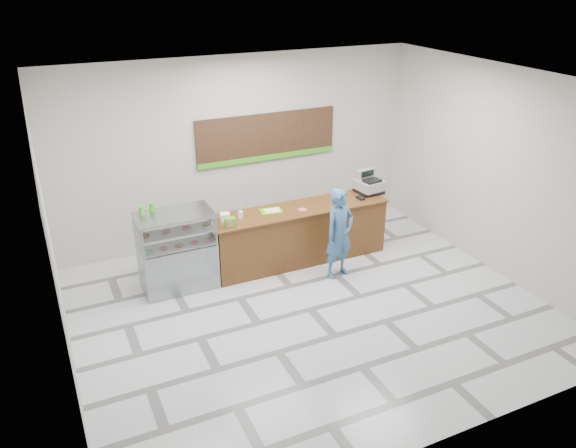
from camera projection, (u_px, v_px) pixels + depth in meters
name	position (u px, v px, depth m)	size (l,w,h in m)	color
floor	(311.00, 309.00, 8.79)	(7.00, 7.00, 0.00)	silver
back_wall	(240.00, 150.00, 10.52)	(7.00, 7.00, 0.00)	beige
ceiling	(315.00, 83.00, 7.32)	(7.00, 7.00, 0.00)	silver
sales_counter	(299.00, 234.00, 10.06)	(3.26, 0.76, 1.03)	brown
display_case	(177.00, 250.00, 9.14)	(1.22, 0.72, 1.33)	gray
menu_board	(267.00, 138.00, 10.62)	(2.80, 0.06, 0.90)	black
cash_register	(369.00, 184.00, 10.45)	(0.50, 0.52, 0.42)	black
card_terminal	(360.00, 198.00, 10.21)	(0.08, 0.17, 0.04)	black
serving_tray	(271.00, 211.00, 9.69)	(0.40, 0.31, 0.02)	#5EC70C
napkin_box	(225.00, 217.00, 9.33)	(0.15, 0.15, 0.13)	white
straw_cup	(241.00, 215.00, 9.41)	(0.09, 0.09, 0.13)	silver
promo_box	(230.00, 222.00, 9.12)	(0.17, 0.11, 0.15)	green
donut_decal	(302.00, 210.00, 9.77)	(0.16, 0.16, 0.00)	#D35E74
green_cup_left	(142.00, 210.00, 8.81)	(0.09, 0.09, 0.14)	green
green_cup_right	(152.00, 207.00, 8.95)	(0.09, 0.09, 0.14)	green
customer	(339.00, 233.00, 9.45)	(0.58, 0.38, 1.59)	#366190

